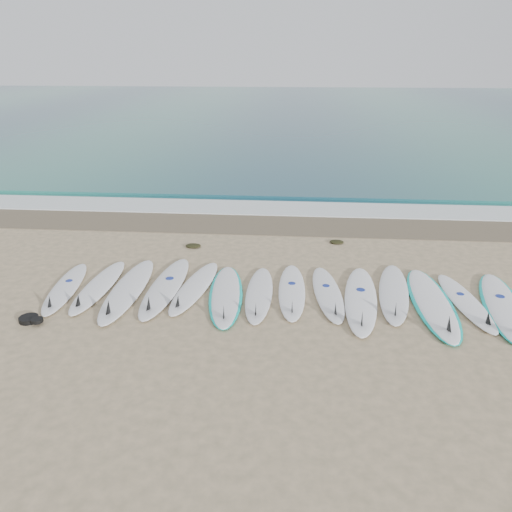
# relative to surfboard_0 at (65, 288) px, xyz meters

# --- Properties ---
(ground) EXTENTS (120.00, 120.00, 0.00)m
(ground) POSITION_rel_surfboard_0_xyz_m (4.01, 0.17, -0.05)
(ground) COLOR tan
(ocean) EXTENTS (120.00, 55.00, 0.03)m
(ocean) POSITION_rel_surfboard_0_xyz_m (4.01, 32.67, -0.04)
(ocean) COLOR #1F5E60
(ocean) RESTS_ON ground
(wet_sand_band) EXTENTS (120.00, 1.80, 0.01)m
(wet_sand_band) POSITION_rel_surfboard_0_xyz_m (4.01, 4.27, -0.05)
(wet_sand_band) COLOR brown
(wet_sand_band) RESTS_ON ground
(foam_band) EXTENTS (120.00, 1.40, 0.04)m
(foam_band) POSITION_rel_surfboard_0_xyz_m (4.01, 5.67, -0.03)
(foam_band) COLOR silver
(foam_band) RESTS_ON ground
(wave_crest) EXTENTS (120.00, 1.00, 0.10)m
(wave_crest) POSITION_rel_surfboard_0_xyz_m (4.01, 7.17, -0.00)
(wave_crest) COLOR #1F5E60
(wave_crest) RESTS_ON ground
(surfboard_0) EXTENTS (0.75, 2.34, 0.29)m
(surfboard_0) POSITION_rel_surfboard_0_xyz_m (0.00, 0.00, 0.00)
(surfboard_0) COLOR silver
(surfboard_0) RESTS_ON ground
(surfboard_1) EXTENTS (0.56, 2.43, 0.31)m
(surfboard_1) POSITION_rel_surfboard_0_xyz_m (0.60, 0.11, 0.00)
(surfboard_1) COLOR white
(surfboard_1) RESTS_ON ground
(surfboard_2) EXTENTS (0.60, 2.83, 0.36)m
(surfboard_2) POSITION_rel_surfboard_0_xyz_m (1.21, -0.00, 0.01)
(surfboard_2) COLOR white
(surfboard_2) RESTS_ON ground
(surfboard_3) EXTENTS (0.67, 2.77, 0.35)m
(surfboard_3) POSITION_rel_surfboard_0_xyz_m (1.89, 0.17, 0.01)
(surfboard_3) COLOR silver
(surfboard_3) RESTS_ON ground
(surfboard_4) EXTENTS (0.84, 2.46, 0.31)m
(surfboard_4) POSITION_rel_surfboard_0_xyz_m (2.44, 0.22, 0.00)
(surfboard_4) COLOR white
(surfboard_4) RESTS_ON ground
(surfboard_5) EXTENTS (0.88, 2.63, 0.33)m
(surfboard_5) POSITION_rel_surfboard_0_xyz_m (3.08, -0.02, -0.00)
(surfboard_5) COLOR white
(surfboard_5) RESTS_ON ground
(surfboard_6) EXTENTS (0.51, 2.36, 0.30)m
(surfboard_6) POSITION_rel_surfboard_0_xyz_m (3.69, 0.04, 0.00)
(surfboard_6) COLOR white
(surfboard_6) RESTS_ON ground
(surfboard_7) EXTENTS (0.54, 2.42, 0.31)m
(surfboard_7) POSITION_rel_surfboard_0_xyz_m (4.30, 0.21, 0.00)
(surfboard_7) COLOR white
(surfboard_7) RESTS_ON ground
(surfboard_8) EXTENTS (0.71, 2.40, 0.30)m
(surfboard_8) POSITION_rel_surfboard_0_xyz_m (4.97, 0.17, 0.00)
(surfboard_8) COLOR white
(surfboard_8) RESTS_ON ground
(surfboard_9) EXTENTS (0.86, 2.84, 0.36)m
(surfboard_9) POSITION_rel_surfboard_0_xyz_m (5.54, -0.04, 0.01)
(surfboard_9) COLOR white
(surfboard_9) RESTS_ON ground
(surfboard_10) EXTENTS (0.92, 2.66, 0.33)m
(surfboard_10) POSITION_rel_surfboard_0_xyz_m (6.18, 0.29, 0.01)
(surfboard_10) COLOR silver
(surfboard_10) RESTS_ON ground
(surfboard_11) EXTENTS (0.72, 2.92, 0.37)m
(surfboard_11) POSITION_rel_surfboard_0_xyz_m (6.81, -0.05, 0.00)
(surfboard_11) COLOR white
(surfboard_11) RESTS_ON ground
(surfboard_12) EXTENTS (0.74, 2.38, 0.30)m
(surfboard_12) POSITION_rel_surfboard_0_xyz_m (7.42, 0.02, 0.00)
(surfboard_12) COLOR white
(surfboard_12) RESTS_ON ground
(surfboard_13) EXTENTS (1.14, 2.86, 0.35)m
(surfboard_13) POSITION_rel_surfboard_0_xyz_m (8.02, -0.06, 0.00)
(surfboard_13) COLOR white
(surfboard_13) RESTS_ON ground
(seaweed_near) EXTENTS (0.36, 0.28, 0.07)m
(seaweed_near) POSITION_rel_surfboard_0_xyz_m (1.98, 2.47, -0.02)
(seaweed_near) COLOR black
(seaweed_near) RESTS_ON ground
(seaweed_far) EXTENTS (0.34, 0.26, 0.07)m
(seaweed_far) POSITION_rel_surfboard_0_xyz_m (5.32, 3.00, -0.02)
(seaweed_far) COLOR black
(seaweed_far) RESTS_ON ground
(leash_coil) EXTENTS (0.46, 0.36, 0.11)m
(leash_coil) POSITION_rel_surfboard_0_xyz_m (-0.05, -1.18, -0.00)
(leash_coil) COLOR black
(leash_coil) RESTS_ON ground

